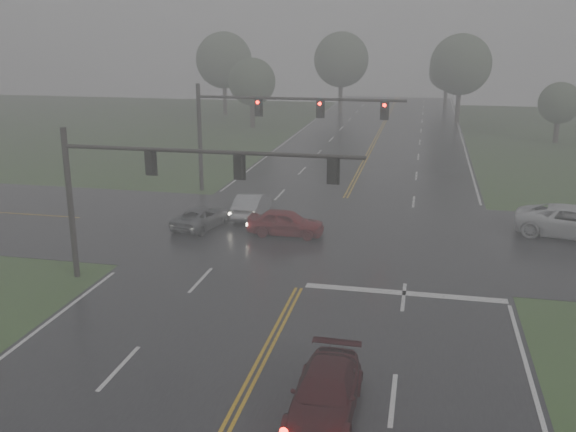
% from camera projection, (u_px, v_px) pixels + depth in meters
% --- Properties ---
extents(main_road, '(18.00, 160.00, 0.02)m').
position_uv_depth(main_road, '(321.00, 245.00, 33.51)').
color(main_road, black).
rests_on(main_road, ground).
extents(cross_street, '(120.00, 14.00, 0.02)m').
position_uv_depth(cross_street, '(327.00, 234.00, 35.39)').
color(cross_street, black).
rests_on(cross_street, ground).
extents(stop_bar, '(8.50, 0.50, 0.01)m').
position_uv_depth(stop_bar, '(404.00, 294.00, 27.34)').
color(stop_bar, silver).
rests_on(stop_bar, ground).
extents(sedan_maroon, '(1.93, 4.62, 1.33)m').
position_uv_depth(sedan_maroon, '(325.00, 414.00, 18.73)').
color(sedan_maroon, '#36090E').
rests_on(sedan_maroon, ground).
extents(sedan_red, '(4.23, 1.76, 1.43)m').
position_uv_depth(sedan_red, '(286.00, 235.00, 35.17)').
color(sedan_red, maroon).
rests_on(sedan_red, ground).
extents(sedan_silver, '(1.60, 4.40, 1.44)m').
position_uv_depth(sedan_silver, '(252.00, 217.00, 38.70)').
color(sedan_silver, '#94969B').
rests_on(sedan_silver, ground).
extents(car_grey, '(2.84, 4.58, 1.18)m').
position_uv_depth(car_grey, '(203.00, 227.00, 36.61)').
color(car_grey, '#4E5054').
rests_on(car_grey, ground).
extents(pickup_white, '(6.49, 3.95, 1.68)m').
position_uv_depth(pickup_white, '(572.00, 237.00, 34.85)').
color(pickup_white, silver).
rests_on(pickup_white, ground).
extents(signal_gantry_near, '(13.11, 0.30, 6.82)m').
position_uv_depth(signal_gantry_near, '(155.00, 177.00, 27.14)').
color(signal_gantry_near, black).
rests_on(signal_gantry_near, ground).
extents(signal_gantry_far, '(14.08, 0.37, 7.40)m').
position_uv_depth(signal_gantry_far, '(261.00, 117.00, 42.86)').
color(signal_gantry_far, black).
rests_on(signal_gantry_far, ground).
extents(tree_nw_a, '(5.41, 5.41, 7.94)m').
position_uv_depth(tree_nw_a, '(252.00, 82.00, 73.26)').
color(tree_nw_a, '#332B21').
rests_on(tree_nw_a, ground).
extents(tree_ne_a, '(7.22, 7.22, 10.60)m').
position_uv_depth(tree_ne_a, '(461.00, 65.00, 76.12)').
color(tree_ne_a, '#332B21').
rests_on(tree_ne_a, ground).
extents(tree_n_mid, '(7.35, 7.35, 10.80)m').
position_uv_depth(tree_n_mid, '(341.00, 60.00, 86.05)').
color(tree_n_mid, '#332B21').
rests_on(tree_n_mid, ground).
extents(tree_e_near, '(4.09, 4.09, 6.01)m').
position_uv_depth(tree_e_near, '(559.00, 103.00, 63.40)').
color(tree_e_near, '#332B21').
rests_on(tree_e_near, ground).
extents(tree_nw_b, '(7.35, 7.35, 10.80)m').
position_uv_depth(tree_nw_b, '(224.00, 60.00, 84.26)').
color(tree_nw_b, '#332B21').
rests_on(tree_nw_b, ground).
extents(tree_n_far, '(5.22, 5.22, 7.66)m').
position_uv_depth(tree_n_far, '(447.00, 72.00, 93.33)').
color(tree_n_far, '#332B21').
rests_on(tree_n_far, ground).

